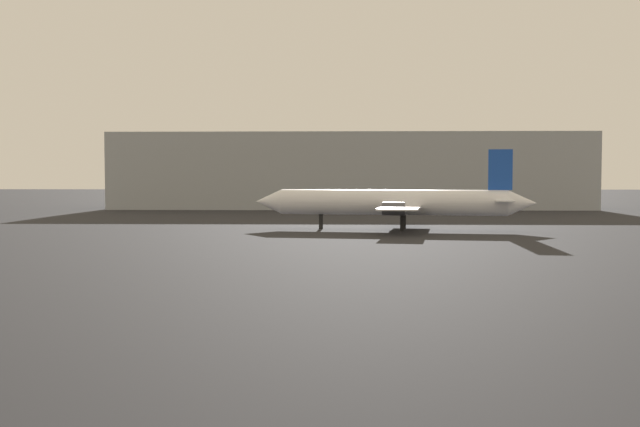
% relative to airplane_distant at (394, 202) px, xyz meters
% --- Properties ---
extents(airplane_distant, '(28.99, 18.32, 8.22)m').
position_rel_airplane_distant_xyz_m(airplane_distant, '(0.00, 0.00, 0.00)').
color(airplane_distant, white).
rests_on(airplane_distant, ground_plane).
extents(terminal_building, '(79.89, 18.16, 12.70)m').
position_rel_airplane_distant_xyz_m(terminal_building, '(-4.25, 53.33, 3.51)').
color(terminal_building, '#999EA3').
rests_on(terminal_building, ground_plane).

